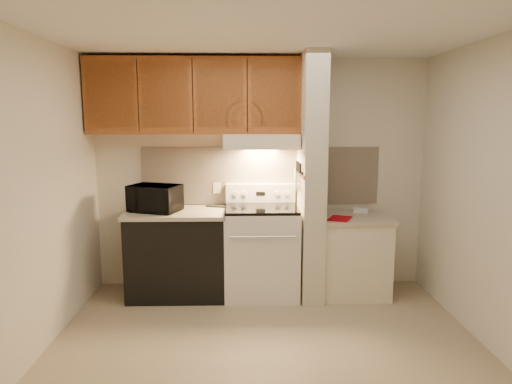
{
  "coord_description": "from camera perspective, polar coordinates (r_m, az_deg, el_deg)",
  "views": [
    {
      "loc": [
        -0.18,
        -3.5,
        1.85
      ],
      "look_at": [
        -0.07,
        0.75,
        1.17
      ],
      "focal_mm": 32.0,
      "sensor_mm": 36.0,
      "label": 1
    }
  ],
  "objects": [
    {
      "name": "cab_gap_b",
      "position": [
        4.69,
        -7.92,
        11.86
      ],
      "size": [
        0.01,
        0.01,
        0.73
      ],
      "primitive_type": "cube",
      "color": "black",
      "rests_on": "upper_cabinets"
    },
    {
      "name": "oven_handle",
      "position": [
        4.45,
        0.86,
        -5.64
      ],
      "size": [
        0.65,
        0.02,
        0.02
      ],
      "primitive_type": "cylinder",
      "rotation": [
        0.0,
        1.57,
        0.0
      ],
      "color": "silver",
      "rests_on": "range_body"
    },
    {
      "name": "knife_blade_b",
      "position": [
        4.61,
        5.43,
        1.05
      ],
      "size": [
        0.01,
        0.04,
        0.18
      ],
      "primitive_type": "cube",
      "color": "silver",
      "rests_on": "knife_strip"
    },
    {
      "name": "hood_lip",
      "position": [
        4.58,
        0.75,
        5.7
      ],
      "size": [
        0.78,
        0.04,
        0.06
      ],
      "primitive_type": "cube",
      "color": "beige",
      "rests_on": "range_hood"
    },
    {
      "name": "knife_strip",
      "position": [
        4.66,
        5.5,
        2.51
      ],
      "size": [
        0.02,
        0.42,
        0.04
      ],
      "primitive_type": "cube",
      "color": "black",
      "rests_on": "partition_pillar"
    },
    {
      "name": "ceiling",
      "position": [
        3.56,
        1.48,
        19.59
      ],
      "size": [
        3.6,
        3.6,
        0.0
      ],
      "primitive_type": "plane",
      "rotation": [
        3.14,
        0.0,
        0.0
      ],
      "color": "white",
      "rests_on": "wall_back"
    },
    {
      "name": "cab_door_d",
      "position": [
        4.68,
        2.31,
        11.95
      ],
      "size": [
        0.46,
        0.01,
        0.63
      ],
      "primitive_type": "cube",
      "color": "#975023",
      "rests_on": "upper_cabinets"
    },
    {
      "name": "oven_mitt",
      "position": [
        4.89,
        5.06,
        1.63
      ],
      "size": [
        0.03,
        0.1,
        0.25
      ],
      "primitive_type": "cube",
      "color": "slate",
      "rests_on": "partition_pillar"
    },
    {
      "name": "left_countertop",
      "position": [
        4.81,
        -9.86,
        -2.56
      ],
      "size": [
        1.04,
        0.67,
        0.04
      ],
      "primitive_type": "cube",
      "color": "#B3A891",
      "rests_on": "dishwasher_front"
    },
    {
      "name": "range_knob_right_inner",
      "position": [
        4.97,
        2.66,
        -0.19
      ],
      "size": [
        0.05,
        0.02,
        0.05
      ],
      "primitive_type": "cylinder",
      "rotation": [
        1.57,
        0.0,
        0.0
      ],
      "color": "silver",
      "rests_on": "range_backguard"
    },
    {
      "name": "range_body",
      "position": [
        4.86,
        0.68,
        -7.54
      ],
      "size": [
        0.76,
        0.65,
        0.92
      ],
      "primitive_type": "cube",
      "color": "silver",
      "rests_on": "floor"
    },
    {
      "name": "knife_blade_c",
      "position": [
        4.69,
        5.31,
        1.07
      ],
      "size": [
        0.01,
        0.04,
        0.2
      ],
      "primitive_type": "cube",
      "color": "silver",
      "rests_on": "knife_strip"
    },
    {
      "name": "wall_left",
      "position": [
        3.9,
        -26.04,
        -0.7
      ],
      "size": [
        0.02,
        3.0,
        2.5
      ],
      "primitive_type": "cube",
      "color": "beige",
      "rests_on": "floor"
    },
    {
      "name": "cab_door_b",
      "position": [
        4.73,
        -11.27,
        11.75
      ],
      "size": [
        0.46,
        0.01,
        0.63
      ],
      "primitive_type": "cube",
      "color": "#975023",
      "rests_on": "upper_cabinets"
    },
    {
      "name": "knife_blade_e",
      "position": [
        4.83,
        5.11,
        1.44
      ],
      "size": [
        0.01,
        0.04,
        0.18
      ],
      "primitive_type": "cube",
      "color": "silver",
      "rests_on": "knife_strip"
    },
    {
      "name": "range_knob_left_outer",
      "position": [
        4.96,
        -2.65,
        -0.21
      ],
      "size": [
        0.05,
        0.02,
        0.05
      ],
      "primitive_type": "cylinder",
      "rotation": [
        1.57,
        0.0,
        0.0
      ],
      "color": "silver",
      "rests_on": "range_backguard"
    },
    {
      "name": "right_countertop",
      "position": [
        4.89,
        12.13,
        -3.16
      ],
      "size": [
        0.74,
        0.64,
        0.04
      ],
      "primitive_type": "cube",
      "color": "#B3A891",
      "rests_on": "right_cab_base"
    },
    {
      "name": "range_knob_left_inner",
      "position": [
        4.96,
        -1.49,
        -0.21
      ],
      "size": [
        0.05,
        0.02,
        0.05
      ],
      "primitive_type": "cylinder",
      "rotation": [
        1.57,
        0.0,
        0.0
      ],
      "color": "silver",
      "rests_on": "range_backguard"
    },
    {
      "name": "dishwasher_front",
      "position": [
        4.92,
        -9.71,
        -7.76
      ],
      "size": [
        1.0,
        0.63,
        0.87
      ],
      "primitive_type": "cube",
      "color": "black",
      "rests_on": "floor"
    },
    {
      "name": "teal_jar",
      "position": [
        5.07,
        -13.43,
        -1.34
      ],
      "size": [
        0.1,
        0.1,
        0.09
      ],
      "primitive_type": "cylinder",
      "rotation": [
        0.0,
        0.0,
        0.28
      ],
      "color": "#1C6266",
      "rests_on": "left_countertop"
    },
    {
      "name": "upper_cabinets",
      "position": [
        4.85,
        -7.7,
        11.78
      ],
      "size": [
        2.18,
        0.33,
        0.77
      ],
      "primitive_type": "cube",
      "color": "#975023",
      "rests_on": "wall_back"
    },
    {
      "name": "right_cab_base",
      "position": [
        5.0,
        11.97,
        -7.92
      ],
      "size": [
        0.7,
        0.6,
        0.81
      ],
      "primitive_type": "cube",
      "color": "beige",
      "rests_on": "floor"
    },
    {
      "name": "cab_door_c",
      "position": [
        4.67,
        -4.52,
        11.93
      ],
      "size": [
        0.46,
        0.01,
        0.63
      ],
      "primitive_type": "cube",
      "color": "#975023",
      "rests_on": "upper_cabinets"
    },
    {
      "name": "spoon_rest",
      "position": [
        4.96,
        -4.95,
        -1.79
      ],
      "size": [
        0.24,
        0.14,
        0.02
      ],
      "primitive_type": "cube",
      "rotation": [
        0.0,
        0.0,
        -0.33
      ],
      "color": "black",
      "rests_on": "left_countertop"
    },
    {
      "name": "cooktop",
      "position": [
        4.74,
        0.69,
        -2.04
      ],
      "size": [
        0.74,
        0.64,
        0.03
      ],
      "primitive_type": "cube",
      "color": "black",
      "rests_on": "range_body"
    },
    {
      "name": "white_box",
      "position": [
        5.09,
        12.98,
        -2.26
      ],
      "size": [
        0.18,
        0.14,
        0.04
      ],
      "primitive_type": "cube",
      "rotation": [
        0.0,
        0.0,
        -0.31
      ],
      "color": "white",
      "rests_on": "right_countertop"
    },
    {
      "name": "oven_window",
      "position": [
        4.54,
        0.83,
        -8.21
      ],
      "size": [
        0.5,
        0.01,
        0.3
      ],
      "primitive_type": "cube",
      "color": "black",
      "rests_on": "range_body"
    },
    {
      "name": "knife_blade_a",
      "position": [
        4.52,
        5.56,
        1.03
      ],
      "size": [
        0.01,
        0.03,
        0.16
      ],
      "primitive_type": "cube",
      "color": "silver",
      "rests_on": "knife_strip"
    },
    {
      "name": "knife_handle_d",
      "position": [
        4.72,
        5.26,
        3.21
      ],
      "size": [
        0.02,
        0.02,
        0.1
      ],
      "primitive_type": "cylinder",
      "color": "black",
      "rests_on": "knife_strip"
    },
    {
      "name": "knife_handle_a",
      "position": [
        4.5,
        5.6,
        2.92
      ],
      "size": [
        0.02,
        0.02,
        0.1
      ],
      "primitive_type": "cylinder",
      "color": "black",
      "rests_on": "knife_strip"
    },
    {
      "name": "range_display",
      "position": [
        4.96,
        0.59,
        -0.2
      ],
      "size": [
        0.1,
        0.01,
        0.04
      ],
      "primitive_type": "cube",
      "color": "black",
      "rests_on": "range_backguard"
    },
    {
      "name": "floor",
      "position": [
        3.96,
        1.33,
        -18.77
      ],
      "size": [
        3.6,
        3.6,
        0.0
      ],
      "primitive_type": "plane",
      "color": "tan",
      "rests_on": "ground"
    },
    {
      "name": "wall_back",
      "position": [
        5.04,
        0.55,
        2.24
      ],
      "size": [
        3.6,
        2.5,
        0.02
      ],
      "primitive_type": "cube",
      "rotation": [
        1.57,
        0.0,
        0.0
      ],
      "color": "beige",
      "rests_on": "floor"
    },
    {
      "name": "red_folder",
      "position": [
        4.71,
        10.43,
        -3.28
      ],
      "size": [
        0.3,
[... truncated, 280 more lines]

